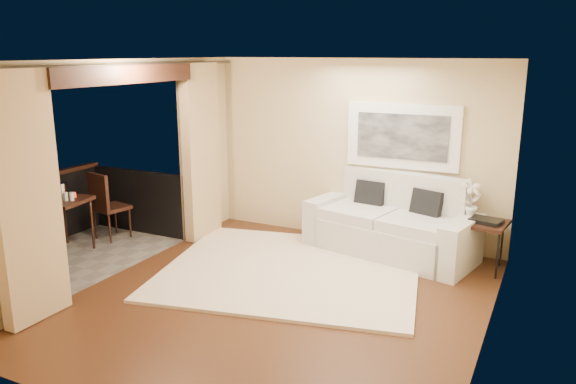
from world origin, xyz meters
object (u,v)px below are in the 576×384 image
Objects in this scene: side_table at (482,226)px; balcony_chair_far at (105,201)px; ice_bucket at (60,190)px; orchid at (471,198)px; bistro_table at (62,205)px; sofa at (393,226)px.

side_table is 0.64× the size of balcony_chair_far.
balcony_chair_far is at bearing 64.26° from ice_bucket.
side_table is at bearing -33.18° from orchid.
bistro_table is at bearing -39.71° from ice_bucket.
orchid is (-0.18, 0.12, 0.32)m from side_table.
side_table is 3.33× the size of ice_bucket.
bistro_table is 0.23m from ice_bucket.
orchid reaches higher than side_table.
sofa is 4.75× the size of orchid.
sofa is at bearing -149.99° from balcony_chair_far.
sofa reaches higher than bistro_table.
side_table is 0.38m from orchid.
bistro_table is (-5.24, -2.03, -0.22)m from orchid.
ice_bucket reaches higher than side_table.
orchid reaches higher than bistro_table.
balcony_chair_far is (-4.04, -1.36, 0.21)m from sofa.
bistro_table is (-4.21, -2.02, 0.30)m from sofa.
ice_bucket is (-4.32, -1.92, 0.48)m from sofa.
orchid is 5.27m from balcony_chair_far.
bistro_table reaches higher than side_table.
balcony_chair_far is (-5.07, -1.38, -0.31)m from orchid.
side_table is 1.27× the size of orchid.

